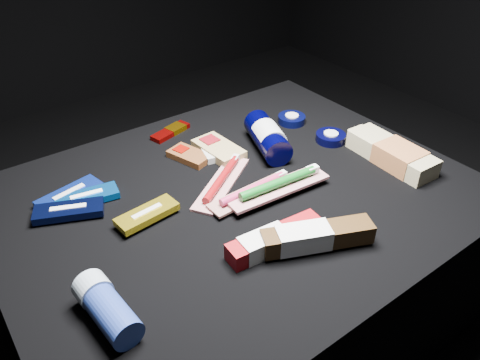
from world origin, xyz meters
TOP-DOWN VIEW (x-y plane):
  - ground at (0.00, 0.00)m, footprint 3.00×3.00m
  - cloth_table at (0.00, 0.00)m, footprint 0.98×0.78m
  - luna_bar_0 at (-0.30, 0.19)m, footprint 0.14×0.08m
  - luna_bar_1 at (-0.27, 0.16)m, footprint 0.13×0.07m
  - luna_bar_2 at (-0.32, 0.14)m, footprint 0.14×0.10m
  - luna_bar_3 at (-0.20, 0.03)m, footprint 0.13×0.06m
  - clif_bar_0 at (-0.01, 0.18)m, footprint 0.08×0.11m
  - clif_bar_1 at (0.05, 0.17)m, footprint 0.08×0.11m
  - clif_bar_2 at (0.06, 0.16)m, footprint 0.08×0.14m
  - power_bar at (0.02, 0.31)m, footprint 0.12×0.06m
  - lotion_bottle at (0.16, 0.10)m, footprint 0.12×0.22m
  - cream_tin_upper at (0.31, 0.17)m, footprint 0.07×0.07m
  - cream_tin_lower at (0.32, 0.04)m, footprint 0.07×0.07m
  - bodywash_bottle at (0.36, -0.12)m, footprint 0.09×0.23m
  - deodorant_stick at (-0.36, -0.15)m, footprint 0.06×0.14m
  - toothbrush_pack_0 at (-0.01, 0.04)m, footprint 0.21×0.16m
  - toothbrush_pack_1 at (0.02, -0.03)m, footprint 0.21×0.05m
  - toothbrush_pack_2 at (0.07, -0.06)m, footprint 0.24×0.07m
  - toothpaste_carton_red at (-0.05, -0.18)m, footprint 0.20×0.06m
  - toothpaste_carton_green at (0.01, -0.22)m, footprint 0.21×0.13m

SIDE VIEW (x-z plane):
  - ground at x=0.00m, z-range 0.00..0.00m
  - cloth_table at x=0.00m, z-range 0.00..0.40m
  - power_bar at x=0.02m, z-range 0.40..0.41m
  - luna_bar_0 at x=-0.30m, z-range 0.40..0.42m
  - clif_bar_0 at x=-0.01m, z-range 0.40..0.42m
  - clif_bar_1 at x=0.05m, z-range 0.40..0.42m
  - toothbrush_pack_0 at x=-0.01m, z-range 0.40..0.42m
  - luna_bar_1 at x=-0.27m, z-range 0.40..0.42m
  - cream_tin_upper at x=0.31m, z-range 0.40..0.42m
  - cream_tin_lower at x=0.32m, z-range 0.40..0.42m
  - clif_bar_2 at x=0.06m, z-range 0.40..0.42m
  - luna_bar_2 at x=-0.32m, z-range 0.40..0.42m
  - luna_bar_3 at x=-0.20m, z-range 0.41..0.42m
  - toothbrush_pack_1 at x=0.02m, z-range 0.40..0.43m
  - toothpaste_carton_red at x=-0.05m, z-range 0.40..0.44m
  - bodywash_bottle at x=0.36m, z-range 0.40..0.45m
  - toothbrush_pack_2 at x=0.07m, z-range 0.41..0.44m
  - toothpaste_carton_green at x=0.01m, z-range 0.40..0.45m
  - deodorant_stick at x=-0.36m, z-range 0.40..0.45m
  - lotion_bottle at x=0.16m, z-range 0.40..0.47m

